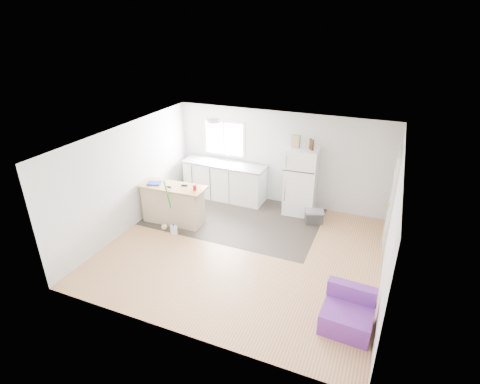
# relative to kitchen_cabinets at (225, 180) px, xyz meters

# --- Properties ---
(room) EXTENTS (5.51, 5.01, 2.41)m
(room) POSITION_rel_kitchen_cabinets_xyz_m (1.40, -2.16, 0.69)
(room) COLOR #AE7049
(room) RESTS_ON ground
(vinyl_zone) EXTENTS (4.05, 2.50, 0.00)m
(vinyl_zone) POSITION_rel_kitchen_cabinets_xyz_m (0.68, -0.91, -0.50)
(vinyl_zone) COLOR #2F2723
(vinyl_zone) RESTS_ON floor
(window) EXTENTS (1.18, 0.06, 0.98)m
(window) POSITION_rel_kitchen_cabinets_xyz_m (-0.15, 0.33, 1.04)
(window) COLOR white
(window) RESTS_ON back_wall
(interior_door) EXTENTS (0.11, 0.92, 2.10)m
(interior_door) POSITION_rel_kitchen_cabinets_xyz_m (4.13, -0.61, 0.51)
(interior_door) COLOR white
(interior_door) RESTS_ON right_wall
(ceiling_fixture) EXTENTS (0.30, 0.30, 0.07)m
(ceiling_fixture) POSITION_rel_kitchen_cabinets_xyz_m (0.20, -0.96, 1.85)
(ceiling_fixture) COLOR white
(ceiling_fixture) RESTS_ON ceiling
(kitchen_cabinets) EXTENTS (2.24, 0.74, 1.28)m
(kitchen_cabinets) POSITION_rel_kitchen_cabinets_xyz_m (0.00, 0.00, 0.00)
(kitchen_cabinets) COLOR white
(kitchen_cabinets) RESTS_ON floor
(peninsula) EXTENTS (1.55, 0.63, 0.94)m
(peninsula) POSITION_rel_kitchen_cabinets_xyz_m (-0.56, -1.68, -0.03)
(peninsula) COLOR #C2AC8C
(peninsula) RESTS_ON floor
(refrigerator) EXTENTS (0.77, 0.74, 1.67)m
(refrigerator) POSITION_rel_kitchen_cabinets_xyz_m (2.05, -0.02, 0.33)
(refrigerator) COLOR white
(refrigerator) RESTS_ON floor
(cooler) EXTENTS (0.50, 0.42, 0.32)m
(cooler) POSITION_rel_kitchen_cabinets_xyz_m (2.52, -0.43, -0.34)
(cooler) COLOR #2D2D2F
(cooler) RESTS_ON floor
(purple_seat) EXTENTS (0.80, 0.76, 0.63)m
(purple_seat) POSITION_rel_kitchen_cabinets_xyz_m (3.72, -3.49, -0.28)
(purple_seat) COLOR purple
(purple_seat) RESTS_ON floor
(cleaner_jug) EXTENTS (0.15, 0.12, 0.28)m
(cleaner_jug) POSITION_rel_kitchen_cabinets_xyz_m (-0.25, -2.19, -0.38)
(cleaner_jug) COLOR white
(cleaner_jug) RESTS_ON floor
(mop) EXTENTS (0.21, 0.35, 1.26)m
(mop) POSITION_rel_kitchen_cabinets_xyz_m (-0.55, -2.03, -0.27)
(mop) COLOR green
(mop) RESTS_ON floor
(red_cup) EXTENTS (0.08, 0.08, 0.12)m
(red_cup) POSITION_rel_kitchen_cabinets_xyz_m (0.05, -1.68, 0.50)
(red_cup) COLOR #B90B0C
(red_cup) RESTS_ON peninsula
(blue_tray) EXTENTS (0.36, 0.31, 0.04)m
(blue_tray) POSITION_rel_kitchen_cabinets_xyz_m (-0.99, -1.74, 0.45)
(blue_tray) COLOR #142CC4
(blue_tray) RESTS_ON peninsula
(tool_a) EXTENTS (0.15, 0.09, 0.03)m
(tool_a) POSITION_rel_kitchen_cabinets_xyz_m (-0.28, -1.57, 0.45)
(tool_a) COLOR black
(tool_a) RESTS_ON peninsula
(tool_b) EXTENTS (0.10, 0.05, 0.03)m
(tool_b) POSITION_rel_kitchen_cabinets_xyz_m (-0.57, -1.77, 0.45)
(tool_b) COLOR black
(tool_b) RESTS_ON peninsula
(cardboard_box) EXTENTS (0.21, 0.13, 0.30)m
(cardboard_box) POSITION_rel_kitchen_cabinets_xyz_m (1.87, -0.04, 1.31)
(cardboard_box) COLOR tan
(cardboard_box) RESTS_ON refrigerator
(bottle_left) EXTENTS (0.09, 0.09, 0.25)m
(bottle_left) POSITION_rel_kitchen_cabinets_xyz_m (2.27, -0.10, 1.29)
(bottle_left) COLOR #391E0A
(bottle_left) RESTS_ON refrigerator
(bottle_right) EXTENTS (0.09, 0.09, 0.25)m
(bottle_right) POSITION_rel_kitchen_cabinets_xyz_m (2.22, -0.03, 1.29)
(bottle_right) COLOR #391E0A
(bottle_right) RESTS_ON refrigerator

